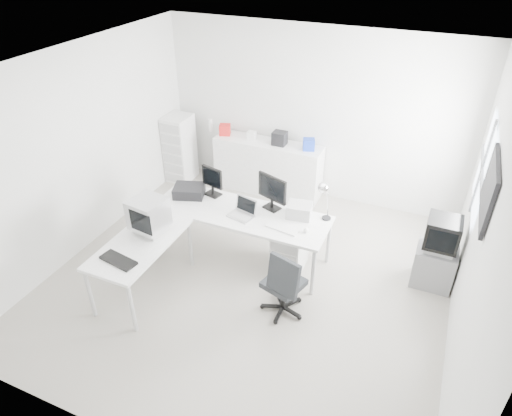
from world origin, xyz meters
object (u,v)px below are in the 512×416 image
at_px(lcd_monitor_small, 212,182).
at_px(inkjet_printer, 189,191).
at_px(crt_tv, 442,235).
at_px(sideboard, 268,167).
at_px(drawer_pedestal, 290,249).
at_px(tv_cabinet, 434,267).
at_px(main_desk, 241,235).
at_px(lcd_monitor_large, 272,193).
at_px(filing_cabinet, 180,148).
at_px(laser_printer, 299,210).
at_px(laptop, 241,210).
at_px(office_chair, 284,280).
at_px(crt_monitor, 149,217).
at_px(side_desk, 143,266).

bearing_deg(lcd_monitor_small, inkjet_printer, -139.34).
relative_size(crt_tv, sideboard, 0.27).
height_order(drawer_pedestal, tv_cabinet, drawer_pedestal).
xyz_separation_m(inkjet_printer, sideboard, (0.49, 1.75, -0.36)).
bearing_deg(main_desk, lcd_monitor_large, 35.54).
bearing_deg(crt_tv, filing_cabinet, 165.41).
bearing_deg(lcd_monitor_small, sideboard, 97.30).
distance_m(drawer_pedestal, crt_tv, 1.93).
height_order(inkjet_printer, laser_printer, laser_printer).
distance_m(drawer_pedestal, tv_cabinet, 1.87).
xyz_separation_m(laptop, tv_cabinet, (2.47, 0.58, -0.58)).
height_order(drawer_pedestal, office_chair, office_chair).
bearing_deg(crt_monitor, side_desk, -82.22).
distance_m(drawer_pedestal, lcd_monitor_large, 0.80).
relative_size(tv_cabinet, filing_cabinet, 0.46).
bearing_deg(inkjet_printer, drawer_pedestal, -20.61).
distance_m(lcd_monitor_small, laser_printer, 1.31).
height_order(side_desk, lcd_monitor_small, lcd_monitor_small).
bearing_deg(office_chair, drawer_pedestal, 121.65).
distance_m(crt_monitor, crt_tv, 3.63).
bearing_deg(tv_cabinet, lcd_monitor_small, -175.74).
xyz_separation_m(main_desk, laptop, (0.05, -0.10, 0.48)).
bearing_deg(filing_cabinet, lcd_monitor_small, -44.50).
relative_size(lcd_monitor_small, tv_cabinet, 0.78).
distance_m(inkjet_printer, crt_monitor, 0.96).
distance_m(laptop, tv_cabinet, 2.61).
height_order(lcd_monitor_small, tv_cabinet, lcd_monitor_small).
xyz_separation_m(drawer_pedestal, inkjet_printer, (-1.55, 0.05, 0.52)).
distance_m(laptop, crt_tv, 2.54).
relative_size(side_desk, sideboard, 0.76).
distance_m(crt_tv, filing_cabinet, 4.65).
height_order(laptop, tv_cabinet, laptop).
distance_m(main_desk, crt_monitor, 1.34).
bearing_deg(sideboard, tv_cabinet, -25.50).
relative_size(lcd_monitor_small, sideboard, 0.23).
distance_m(lcd_monitor_large, tv_cabinet, 2.30).
distance_m(side_desk, laser_printer, 2.13).
xyz_separation_m(laser_printer, office_chair, (0.16, -0.98, -0.37)).
height_order(lcd_monitor_large, laptop, lcd_monitor_large).
xyz_separation_m(drawer_pedestal, laser_printer, (0.05, 0.17, 0.54)).
height_order(crt_tv, filing_cabinet, filing_cabinet).
bearing_deg(inkjet_printer, office_chair, -44.69).
distance_m(laptop, sideboard, 2.03).
relative_size(side_desk, lcd_monitor_small, 3.26).
distance_m(side_desk, filing_cabinet, 2.98).
bearing_deg(laser_printer, filing_cabinet, 143.51).
distance_m(main_desk, lcd_monitor_large, 0.75).
height_order(main_desk, laser_printer, laser_printer).
bearing_deg(crt_monitor, lcd_monitor_small, 82.53).
relative_size(side_desk, office_chair, 1.47).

